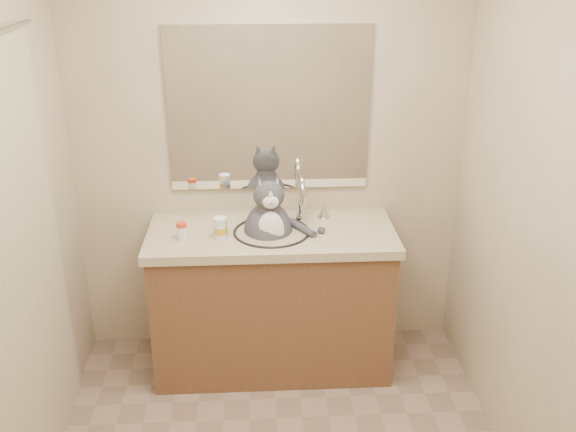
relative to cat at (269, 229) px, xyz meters
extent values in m
cube|color=#C8B693|center=(0.01, 0.29, 0.34)|extent=(2.20, 0.01, 2.40)
cube|color=#C8B693|center=(1.12, -0.96, 0.34)|extent=(0.01, 2.50, 2.40)
cube|color=brown|center=(0.01, 0.00, -0.46)|extent=(1.30, 0.55, 0.80)
cube|color=#C3B18C|center=(0.01, 0.00, -0.04)|extent=(1.34, 0.59, 0.05)
torus|color=black|center=(0.01, -0.02, -0.01)|extent=(0.42, 0.42, 0.02)
ellipsoid|color=white|center=(0.01, -0.02, -0.09)|extent=(0.40, 0.40, 0.15)
cylinder|color=silver|center=(0.18, 0.15, 0.09)|extent=(0.03, 0.03, 0.18)
torus|color=silver|center=(0.18, 0.09, 0.18)|extent=(0.03, 0.16, 0.16)
cone|color=silver|center=(0.31, 0.15, 0.04)|extent=(0.06, 0.06, 0.08)
cube|color=white|center=(0.01, 0.27, 0.59)|extent=(1.10, 0.02, 0.90)
cube|color=#C5BB95|center=(-1.04, -0.86, 0.14)|extent=(0.01, 1.20, 1.90)
ellipsoid|color=#414145|center=(0.00, 0.01, -0.03)|extent=(0.30, 0.32, 0.36)
ellipsoid|color=white|center=(0.01, -0.08, 0.02)|extent=(0.15, 0.10, 0.23)
ellipsoid|color=#414145|center=(0.00, -0.03, 0.20)|extent=(0.18, 0.16, 0.16)
ellipsoid|color=white|center=(0.01, -0.09, 0.19)|extent=(0.09, 0.05, 0.07)
sphere|color=#D88C8C|center=(0.01, -0.12, 0.20)|extent=(0.02, 0.02, 0.02)
cone|color=#414145|center=(-0.05, -0.02, 0.28)|extent=(0.07, 0.06, 0.08)
cone|color=#414145|center=(0.05, -0.01, 0.28)|extent=(0.07, 0.06, 0.08)
cylinder|color=#414145|center=(0.17, 0.00, 0.00)|extent=(0.16, 0.22, 0.04)
cylinder|color=white|center=(-0.46, -0.08, 0.02)|extent=(0.07, 0.07, 0.07)
cylinder|color=red|center=(-0.46, -0.08, 0.07)|extent=(0.07, 0.07, 0.02)
cylinder|color=white|center=(-0.26, -0.08, 0.03)|extent=(0.07, 0.07, 0.09)
cylinder|color=gold|center=(-0.26, -0.08, 0.03)|extent=(0.07, 0.07, 0.04)
cylinder|color=white|center=(-0.26, -0.08, 0.09)|extent=(0.07, 0.07, 0.02)
cylinder|color=slate|center=(-0.25, -0.03, 0.03)|extent=(0.06, 0.06, 0.08)
camera|label=1|loc=(-0.07, -3.16, 1.41)|focal=40.00mm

